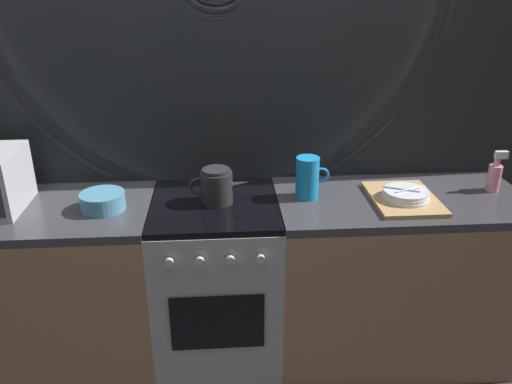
% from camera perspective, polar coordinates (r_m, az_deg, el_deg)
% --- Properties ---
extents(ground_plane, '(8.00, 8.00, 0.00)m').
position_cam_1_polar(ground_plane, '(2.90, -4.04, -17.63)').
color(ground_plane, '#2D2D33').
extents(back_wall, '(3.60, 0.05, 2.40)m').
position_cam_1_polar(back_wall, '(2.60, -4.85, 7.76)').
color(back_wall, gray).
rests_on(back_wall, ground_plane).
extents(counter_left, '(1.20, 0.60, 0.90)m').
position_cam_1_polar(counter_left, '(2.78, -23.48, -10.15)').
color(counter_left, '#997251').
rests_on(counter_left, ground_plane).
extents(stove_unit, '(0.60, 0.63, 0.90)m').
position_cam_1_polar(stove_unit, '(2.62, -4.32, -10.22)').
color(stove_unit, '#9E9EA3').
rests_on(stove_unit, ground_plane).
extents(counter_right, '(1.20, 0.60, 0.90)m').
position_cam_1_polar(counter_right, '(2.76, 14.94, -9.12)').
color(counter_right, '#997251').
rests_on(counter_right, ground_plane).
extents(kettle, '(0.28, 0.15, 0.17)m').
position_cam_1_polar(kettle, '(2.38, -4.38, 0.66)').
color(kettle, '#262628').
rests_on(kettle, stove_unit).
extents(mixing_bowl, '(0.20, 0.20, 0.08)m').
position_cam_1_polar(mixing_bowl, '(2.42, -16.63, -0.98)').
color(mixing_bowl, teal).
rests_on(mixing_bowl, counter_left).
extents(pitcher, '(0.16, 0.11, 0.20)m').
position_cam_1_polar(pitcher, '(2.43, 5.75, 1.61)').
color(pitcher, '#198CD8').
rests_on(pitcher, counter_right).
extents(dish_pile, '(0.30, 0.40, 0.07)m').
position_cam_1_polar(dish_pile, '(2.50, 16.13, -0.50)').
color(dish_pile, tan).
rests_on(dish_pile, counter_right).
extents(spray_bottle, '(0.08, 0.06, 0.20)m').
position_cam_1_polar(spray_bottle, '(2.76, 24.95, 1.69)').
color(spray_bottle, pink).
rests_on(spray_bottle, counter_right).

